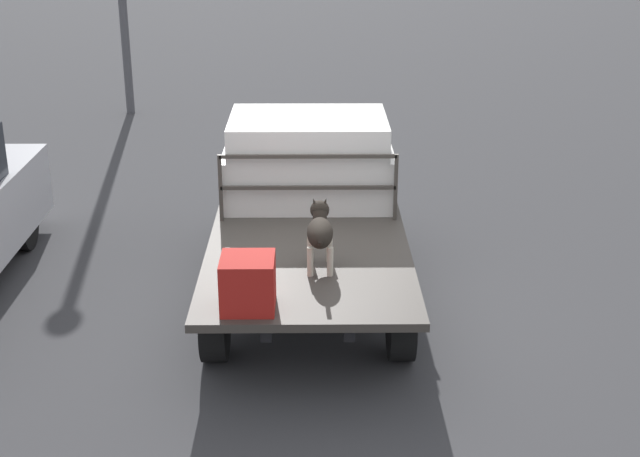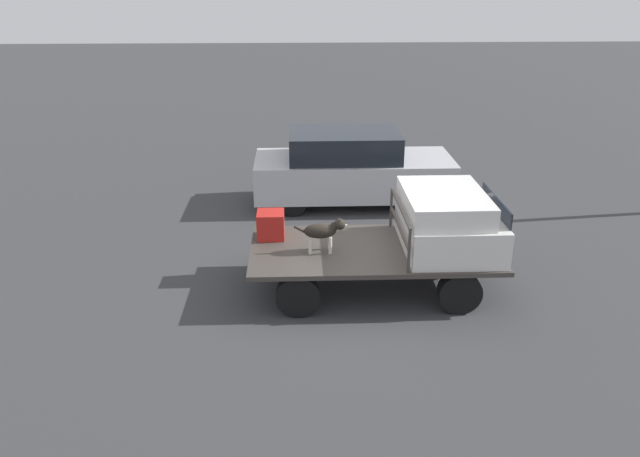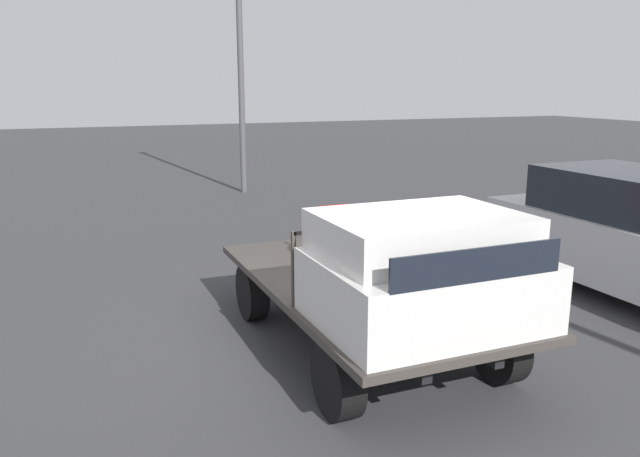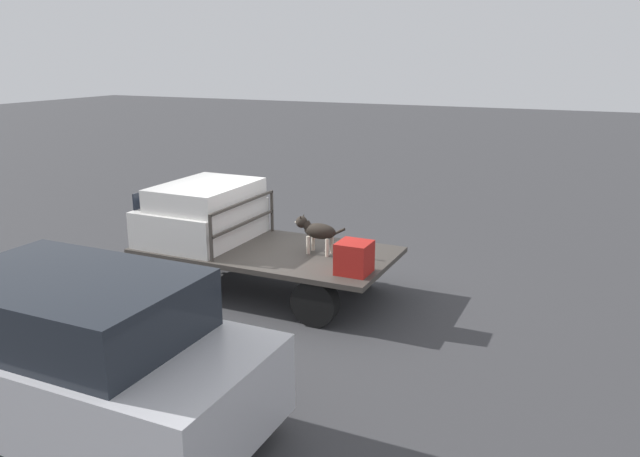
% 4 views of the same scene
% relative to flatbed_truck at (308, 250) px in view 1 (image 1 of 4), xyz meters
% --- Properties ---
extents(ground_plane, '(80.00, 80.00, 0.00)m').
position_rel_flatbed_truck_xyz_m(ground_plane, '(0.00, 0.00, -0.57)').
color(ground_plane, '#38383A').
extents(flatbed_truck, '(4.19, 2.08, 0.76)m').
position_rel_flatbed_truck_xyz_m(flatbed_truck, '(0.00, 0.00, 0.00)').
color(flatbed_truck, black).
rests_on(flatbed_truck, ground).
extents(truck_cab, '(1.55, 1.96, 0.99)m').
position_rel_flatbed_truck_xyz_m(truck_cab, '(1.23, 0.00, 0.65)').
color(truck_cab, silver).
rests_on(truck_cab, flatbed_truck).
extents(truck_headboard, '(0.04, 1.96, 0.75)m').
position_rel_flatbed_truck_xyz_m(truck_headboard, '(0.43, 0.00, 0.69)').
color(truck_headboard, '#3D3833').
rests_on(truck_headboard, flatbed_truck).
extents(dog, '(0.89, 0.25, 0.62)m').
position_rel_flatbed_truck_xyz_m(dog, '(-0.85, -0.12, 0.56)').
color(dog, beige).
rests_on(dog, flatbed_truck).
extents(cargo_crate, '(0.47, 0.47, 0.47)m').
position_rel_flatbed_truck_xyz_m(cargo_crate, '(-1.76, 0.52, 0.42)').
color(cargo_crate, '#AD1E19').
rests_on(cargo_crate, flatbed_truck).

